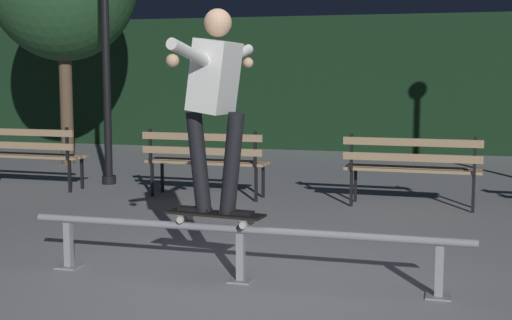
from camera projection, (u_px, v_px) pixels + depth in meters
ground_plane at (231, 290)px, 5.40m from camera, size 90.00×90.00×0.00m
hedge_backdrop at (381, 84)px, 14.97m from camera, size 24.00×1.20×2.73m
grind_rail at (241, 239)px, 5.59m from camera, size 3.51×0.18×0.44m
skateboard at (215, 215)px, 5.63m from camera, size 0.80×0.28×0.09m
skateboarder at (215, 93)px, 5.51m from camera, size 0.63×1.40×1.56m
park_bench_leftmost at (27, 151)px, 9.96m from camera, size 1.61×0.44×0.88m
park_bench_left_center at (205, 157)px, 9.27m from camera, size 1.61×0.44×0.88m
park_bench_right_center at (412, 163)px, 8.57m from camera, size 1.61×0.44×0.88m
lamp_post_left at (105, 9)px, 10.19m from camera, size 0.32×0.32×3.90m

